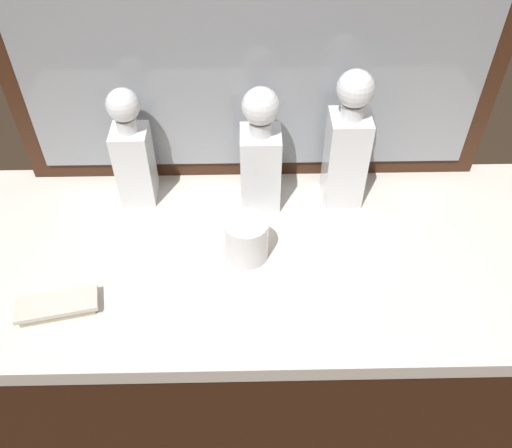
% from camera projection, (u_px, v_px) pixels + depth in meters
% --- Properties ---
extents(ground_plane, '(6.00, 6.00, 0.00)m').
position_uv_depth(ground_plane, '(256.00, 441.00, 1.79)').
color(ground_plane, '#2D2319').
extents(dresser, '(1.30, 0.56, 0.94)m').
position_uv_depth(dresser, '(256.00, 367.00, 1.45)').
color(dresser, '#381E11').
rests_on(dresser, ground_plane).
extents(dresser_mirror, '(1.05, 0.03, 0.77)m').
position_uv_depth(dresser_mirror, '(253.00, 16.00, 1.03)').
color(dresser_mirror, '#381E11').
rests_on(dresser_mirror, dresser).
extents(crystal_decanter_left, '(0.09, 0.09, 0.32)m').
position_uv_depth(crystal_decanter_left, '(346.00, 151.00, 1.15)').
color(crystal_decanter_left, white).
rests_on(crystal_decanter_left, dresser).
extents(crystal_decanter_far_right, '(0.09, 0.09, 0.29)m').
position_uv_depth(crystal_decanter_far_right, '(260.00, 160.00, 1.15)').
color(crystal_decanter_far_right, white).
rests_on(crystal_decanter_far_right, dresser).
extents(crystal_decanter_center, '(0.08, 0.08, 0.28)m').
position_uv_depth(crystal_decanter_center, '(133.00, 157.00, 1.17)').
color(crystal_decanter_center, white).
rests_on(crystal_decanter_center, dresser).
extents(crystal_tumbler_front, '(0.09, 0.09, 0.09)m').
position_uv_depth(crystal_tumbler_front, '(247.00, 241.00, 1.09)').
color(crystal_tumbler_front, white).
rests_on(crystal_tumbler_front, dresser).
extents(silver_brush_left, '(0.16, 0.09, 0.02)m').
position_uv_depth(silver_brush_left, '(57.00, 306.00, 1.01)').
color(silver_brush_left, '#B7A88C').
rests_on(silver_brush_left, dresser).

